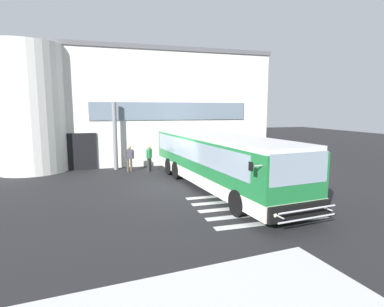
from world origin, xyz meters
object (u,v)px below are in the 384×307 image
object	(u,v)px
entry_support_column	(115,136)
passenger_by_doorway	(149,157)
passenger_near_column	(129,157)
safety_bollard_yellow	(208,163)
bus_main_foreground	(217,162)

from	to	relation	value
entry_support_column	passenger_by_doorway	bearing A→B (deg)	-29.71
passenger_near_column	passenger_by_doorway	world-z (taller)	same
safety_bollard_yellow	passenger_near_column	bearing A→B (deg)	169.97
passenger_near_column	passenger_by_doorway	size ratio (longest dim) A/B	1.00
entry_support_column	bus_main_foreground	world-z (taller)	entry_support_column
bus_main_foreground	passenger_by_doorway	size ratio (longest dim) A/B	7.38
safety_bollard_yellow	entry_support_column	bearing A→B (deg)	162.62
passenger_near_column	bus_main_foreground	bearing A→B (deg)	-54.53
bus_main_foreground	passenger_near_column	distance (m)	6.68
passenger_by_doorway	safety_bollard_yellow	distance (m)	3.81
safety_bollard_yellow	bus_main_foreground	bearing A→B (deg)	-103.44
passenger_near_column	safety_bollard_yellow	size ratio (longest dim) A/B	1.86
entry_support_column	bus_main_foreground	distance (m)	7.93
entry_support_column	bus_main_foreground	size ratio (longest dim) A/B	0.35
passenger_near_column	safety_bollard_yellow	xyz separation A→B (m)	(4.96, -0.88, -0.51)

